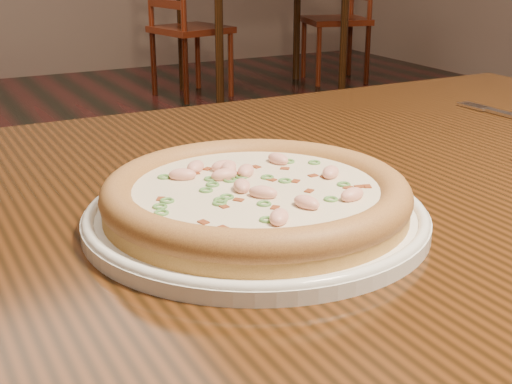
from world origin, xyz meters
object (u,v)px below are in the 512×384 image
hero_table (336,277)px  chair_d (343,19)px  chair_c (184,29)px  pizza (256,195)px  plate (256,216)px

hero_table → chair_d: chair_d is taller
hero_table → chair_c: 4.00m
hero_table → pizza: pizza is taller
plate → chair_d: bearing=54.5°
chair_c → chair_d: bearing=0.4°
hero_table → plate: plate is taller
plate → chair_c: size_ratio=0.31×
pizza → hero_table: bearing=22.6°
plate → chair_c: bearing=68.6°
pizza → chair_c: bearing=68.6°
chair_c → chair_d: (1.23, 0.01, 0.00)m
plate → chair_d: size_ratio=0.31×
plate → chair_d: 4.70m
pizza → plate: bearing=-106.6°
hero_table → pizza: (-0.12, -0.05, 0.13)m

